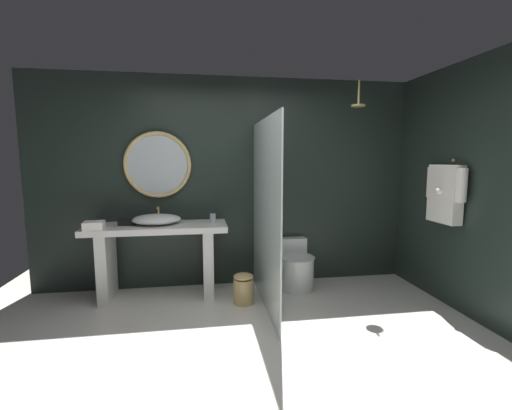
% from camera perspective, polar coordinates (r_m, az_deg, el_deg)
% --- Properties ---
extents(ground_plane, '(5.76, 5.76, 0.00)m').
position_cam_1_polar(ground_plane, '(3.01, -0.65, -24.63)').
color(ground_plane, silver).
extents(back_wall_panel, '(4.80, 0.10, 2.60)m').
position_cam_1_polar(back_wall_panel, '(4.45, -4.25, 3.60)').
color(back_wall_panel, '#1E2823').
rests_on(back_wall_panel, ground_plane).
extents(side_wall_right, '(0.10, 2.47, 2.60)m').
position_cam_1_polar(side_wall_right, '(4.27, 30.56, 2.42)').
color(side_wall_right, '#1E2823').
rests_on(side_wall_right, ground_plane).
extents(vanity_counter, '(1.58, 0.57, 0.86)m').
position_cam_1_polar(vanity_counter, '(4.23, -15.70, -6.92)').
color(vanity_counter, silver).
rests_on(vanity_counter, ground_plane).
extents(vessel_sink, '(0.55, 0.45, 0.18)m').
position_cam_1_polar(vessel_sink, '(4.19, -15.94, -2.24)').
color(vessel_sink, white).
rests_on(vessel_sink, vanity_counter).
extents(tumbler_cup, '(0.07, 0.07, 0.11)m').
position_cam_1_polar(tumbler_cup, '(4.15, -7.07, -2.16)').
color(tumbler_cup, silver).
rests_on(tumbler_cup, vanity_counter).
extents(tissue_box, '(0.18, 0.11, 0.08)m').
position_cam_1_polar(tissue_box, '(4.24, -20.37, -2.56)').
color(tissue_box, black).
rests_on(tissue_box, vanity_counter).
extents(round_wall_mirror, '(0.79, 0.05, 0.79)m').
position_cam_1_polar(round_wall_mirror, '(4.36, -15.75, 6.34)').
color(round_wall_mirror, tan).
extents(shower_glass_panel, '(0.02, 1.52, 2.02)m').
position_cam_1_polar(shower_glass_panel, '(3.72, 1.53, -1.63)').
color(shower_glass_panel, silver).
rests_on(shower_glass_panel, ground_plane).
extents(rain_shower_head, '(0.16, 0.16, 0.29)m').
position_cam_1_polar(rain_shower_head, '(4.38, 16.38, 15.74)').
color(rain_shower_head, tan).
extents(hanging_bathrobe, '(0.20, 0.56, 0.69)m').
position_cam_1_polar(hanging_bathrobe, '(4.24, 28.50, 1.86)').
color(hanging_bathrobe, tan).
extents(toilet, '(0.43, 0.60, 0.59)m').
position_cam_1_polar(toilet, '(4.46, 6.47, -10.08)').
color(toilet, white).
rests_on(toilet, ground_plane).
extents(waste_bin, '(0.22, 0.22, 0.34)m').
position_cam_1_polar(waste_bin, '(4.00, -2.06, -13.42)').
color(waste_bin, tan).
rests_on(waste_bin, ground_plane).
extents(folded_hand_towel, '(0.22, 0.21, 0.09)m').
position_cam_1_polar(folded_hand_towel, '(4.11, -24.95, -3.05)').
color(folded_hand_towel, silver).
rests_on(folded_hand_towel, vanity_counter).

